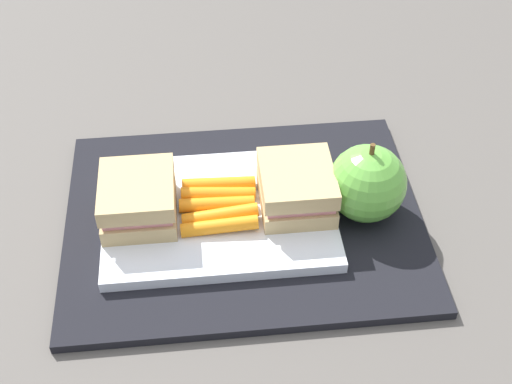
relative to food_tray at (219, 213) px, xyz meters
name	(u,v)px	position (x,y,z in m)	size (l,w,h in m)	color
ground_plane	(244,222)	(0.03, 0.00, -0.02)	(2.40, 2.40, 0.00)	#56514C
lunchbag_mat	(244,219)	(0.03, 0.00, -0.01)	(0.36, 0.28, 0.01)	black
food_tray	(219,213)	(0.00, 0.00, 0.00)	(0.23, 0.17, 0.01)	white
sandwich_half_left	(138,199)	(-0.08, 0.00, 0.03)	(0.07, 0.08, 0.04)	tan
sandwich_half_right	(297,188)	(0.08, 0.00, 0.03)	(0.07, 0.08, 0.04)	tan
carrot_sticks_bundle	(219,204)	(0.00, 0.00, 0.01)	(0.08, 0.07, 0.02)	orange
apple	(367,183)	(0.15, -0.01, 0.03)	(0.08, 0.08, 0.09)	#66B742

